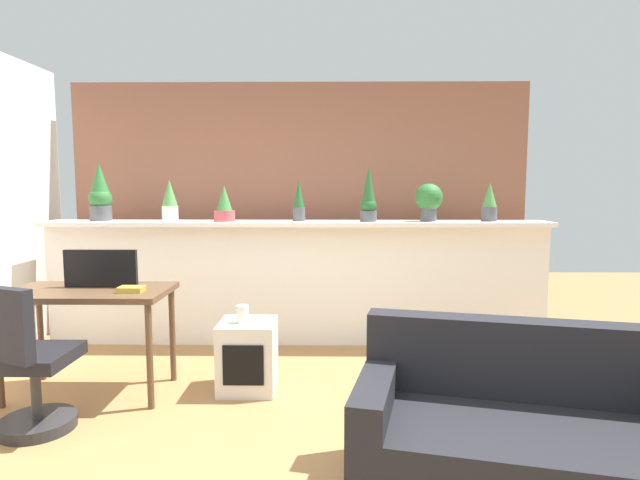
{
  "coord_description": "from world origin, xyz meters",
  "views": [
    {
      "loc": [
        0.28,
        -2.69,
        1.47
      ],
      "look_at": [
        0.23,
        1.29,
        1.05
      ],
      "focal_mm": 28.84,
      "sensor_mm": 36.0,
      "label": 1
    }
  ],
  "objects_px": {
    "potted_plant_6": "(489,203)",
    "potted_plant_2": "(224,206)",
    "potted_plant_0": "(100,194)",
    "potted_plant_3": "(299,202)",
    "couch": "(527,443)",
    "office_chair": "(26,370)",
    "side_cube_shelf": "(248,356)",
    "tv_monitor": "(101,268)",
    "potted_plant_1": "(170,201)",
    "book_on_desk": "(131,289)",
    "vase_on_shelf": "(243,314)",
    "potted_plant_5": "(429,200)",
    "desk": "(89,301)",
    "potted_plant_4": "(369,197)"
  },
  "relations": [
    {
      "from": "desk",
      "to": "tv_monitor",
      "type": "distance_m",
      "value": 0.24
    },
    {
      "from": "potted_plant_6",
      "to": "office_chair",
      "type": "distance_m",
      "value": 3.82
    },
    {
      "from": "potted_plant_0",
      "to": "book_on_desk",
      "type": "height_order",
      "value": "potted_plant_0"
    },
    {
      "from": "side_cube_shelf",
      "to": "tv_monitor",
      "type": "bearing_deg",
      "value": 179.77
    },
    {
      "from": "side_cube_shelf",
      "to": "potted_plant_0",
      "type": "bearing_deg",
      "value": 143.68
    },
    {
      "from": "potted_plant_2",
      "to": "potted_plant_3",
      "type": "relative_size",
      "value": 0.86
    },
    {
      "from": "office_chair",
      "to": "side_cube_shelf",
      "type": "height_order",
      "value": "office_chair"
    },
    {
      "from": "potted_plant_4",
      "to": "couch",
      "type": "distance_m",
      "value": 2.65
    },
    {
      "from": "potted_plant_5",
      "to": "tv_monitor",
      "type": "height_order",
      "value": "potted_plant_5"
    },
    {
      "from": "tv_monitor",
      "to": "desk",
      "type": "bearing_deg",
      "value": -124.88
    },
    {
      "from": "potted_plant_0",
      "to": "potted_plant_6",
      "type": "xyz_separation_m",
      "value": [
        3.55,
        -0.01,
        -0.08
      ]
    },
    {
      "from": "potted_plant_1",
      "to": "potted_plant_6",
      "type": "distance_m",
      "value": 2.9
    },
    {
      "from": "potted_plant_1",
      "to": "office_chair",
      "type": "relative_size",
      "value": 0.41
    },
    {
      "from": "potted_plant_0",
      "to": "potted_plant_3",
      "type": "relative_size",
      "value": 1.41
    },
    {
      "from": "potted_plant_1",
      "to": "side_cube_shelf",
      "type": "distance_m",
      "value": 1.76
    },
    {
      "from": "office_chair",
      "to": "vase_on_shelf",
      "type": "distance_m",
      "value": 1.36
    },
    {
      "from": "potted_plant_2",
      "to": "couch",
      "type": "height_order",
      "value": "potted_plant_2"
    },
    {
      "from": "desk",
      "to": "potted_plant_3",
      "type": "bearing_deg",
      "value": 39.76
    },
    {
      "from": "potted_plant_0",
      "to": "book_on_desk",
      "type": "xyz_separation_m",
      "value": [
        0.74,
        -1.26,
        -0.62
      ]
    },
    {
      "from": "potted_plant_2",
      "to": "side_cube_shelf",
      "type": "bearing_deg",
      "value": -71.24
    },
    {
      "from": "desk",
      "to": "couch",
      "type": "relative_size",
      "value": 0.65
    },
    {
      "from": "office_chair",
      "to": "couch",
      "type": "bearing_deg",
      "value": -12.94
    },
    {
      "from": "book_on_desk",
      "to": "potted_plant_1",
      "type": "bearing_deg",
      "value": 94.48
    },
    {
      "from": "potted_plant_0",
      "to": "potted_plant_3",
      "type": "bearing_deg",
      "value": -0.43
    },
    {
      "from": "potted_plant_6",
      "to": "book_on_desk",
      "type": "relative_size",
      "value": 2.12
    },
    {
      "from": "book_on_desk",
      "to": "vase_on_shelf",
      "type": "bearing_deg",
      "value": 10.39
    },
    {
      "from": "potted_plant_4",
      "to": "side_cube_shelf",
      "type": "height_order",
      "value": "potted_plant_4"
    },
    {
      "from": "potted_plant_4",
      "to": "desk",
      "type": "relative_size",
      "value": 0.46
    },
    {
      "from": "potted_plant_1",
      "to": "desk",
      "type": "relative_size",
      "value": 0.34
    },
    {
      "from": "potted_plant_0",
      "to": "potted_plant_3",
      "type": "distance_m",
      "value": 1.82
    },
    {
      "from": "potted_plant_6",
      "to": "potted_plant_2",
      "type": "bearing_deg",
      "value": -178.8
    },
    {
      "from": "potted_plant_1",
      "to": "side_cube_shelf",
      "type": "xyz_separation_m",
      "value": [
        0.86,
        -1.08,
        -1.08
      ]
    },
    {
      "from": "potted_plant_6",
      "to": "side_cube_shelf",
      "type": "height_order",
      "value": "potted_plant_6"
    },
    {
      "from": "potted_plant_0",
      "to": "tv_monitor",
      "type": "relative_size",
      "value": 1.03
    },
    {
      "from": "couch",
      "to": "office_chair",
      "type": "bearing_deg",
      "value": 167.06
    },
    {
      "from": "potted_plant_2",
      "to": "potted_plant_6",
      "type": "distance_m",
      "value": 2.4
    },
    {
      "from": "potted_plant_2",
      "to": "potted_plant_5",
      "type": "height_order",
      "value": "potted_plant_5"
    },
    {
      "from": "side_cube_shelf",
      "to": "potted_plant_6",
      "type": "bearing_deg",
      "value": 28.36
    },
    {
      "from": "side_cube_shelf",
      "to": "couch",
      "type": "xyz_separation_m",
      "value": [
        1.5,
        -1.3,
        0.03
      ]
    },
    {
      "from": "potted_plant_4",
      "to": "desk",
      "type": "distance_m",
      "value": 2.43
    },
    {
      "from": "potted_plant_5",
      "to": "potted_plant_3",
      "type": "bearing_deg",
      "value": 179.84
    },
    {
      "from": "potted_plant_6",
      "to": "tv_monitor",
      "type": "xyz_separation_m",
      "value": [
        -3.08,
        -1.1,
        -0.43
      ]
    },
    {
      "from": "potted_plant_5",
      "to": "side_cube_shelf",
      "type": "height_order",
      "value": "potted_plant_5"
    },
    {
      "from": "desk",
      "to": "potted_plant_2",
      "type": "bearing_deg",
      "value": 56.93
    },
    {
      "from": "potted_plant_4",
      "to": "tv_monitor",
      "type": "height_order",
      "value": "potted_plant_4"
    },
    {
      "from": "potted_plant_3",
      "to": "potted_plant_6",
      "type": "bearing_deg",
      "value": 0.28
    },
    {
      "from": "potted_plant_2",
      "to": "office_chair",
      "type": "distance_m",
      "value": 2.13
    },
    {
      "from": "potted_plant_1",
      "to": "potted_plant_4",
      "type": "bearing_deg",
      "value": -0.98
    },
    {
      "from": "vase_on_shelf",
      "to": "potted_plant_5",
      "type": "bearing_deg",
      "value": 36.21
    },
    {
      "from": "potted_plant_2",
      "to": "book_on_desk",
      "type": "bearing_deg",
      "value": -108.57
    }
  ]
}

